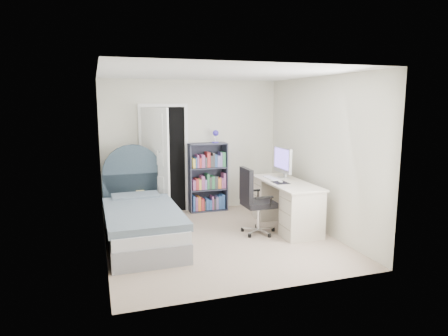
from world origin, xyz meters
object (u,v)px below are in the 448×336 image
object	(u,v)px
office_chair	(254,198)
bookcase	(208,180)
desk	(285,202)
nightstand	(142,200)
bed	(141,220)
floor_lamp	(160,192)

from	to	relation	value
office_chair	bookcase	bearing A→B (deg)	101.23
bookcase	desk	distance (m)	1.70
bookcase	nightstand	bearing A→B (deg)	-166.47
bed	floor_lamp	world-z (taller)	bed
floor_lamp	office_chair	size ratio (longest dim) A/B	1.19
floor_lamp	bed	bearing A→B (deg)	-114.96
bed	floor_lamp	xyz separation A→B (m)	(0.44, 0.94, 0.21)
nightstand	floor_lamp	size ratio (longest dim) A/B	0.45
bed	nightstand	xyz separation A→B (m)	(0.13, 1.00, 0.06)
bed	bookcase	world-z (taller)	bookcase
floor_lamp	desk	xyz separation A→B (m)	(1.96, -1.02, -0.09)
floor_lamp	desk	distance (m)	2.21
desk	office_chair	bearing A→B (deg)	-164.97
nightstand	floor_lamp	distance (m)	0.34
floor_lamp	desk	size ratio (longest dim) A/B	0.79
bed	desk	size ratio (longest dim) A/B	1.40
bookcase	office_chair	distance (m)	1.59
floor_lamp	office_chair	bearing A→B (deg)	-42.49
nightstand	desk	size ratio (longest dim) A/B	0.35
desk	office_chair	world-z (taller)	desk
nightstand	floor_lamp	bearing A→B (deg)	-10.54
nightstand	floor_lamp	world-z (taller)	floor_lamp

